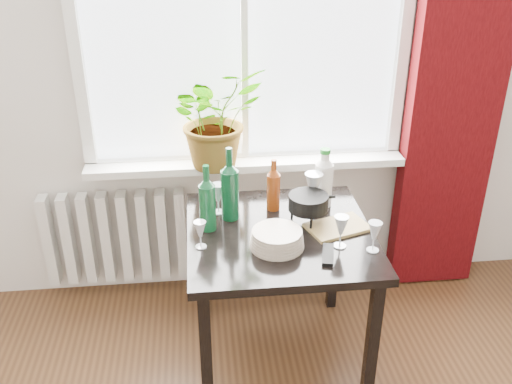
{
  "coord_description": "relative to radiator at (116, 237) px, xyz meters",
  "views": [
    {
      "loc": [
        -0.25,
        -0.68,
        2.09
      ],
      "look_at": [
        -0.01,
        1.55,
        0.95
      ],
      "focal_mm": 40.0,
      "sensor_mm": 36.0,
      "label": 1
    }
  ],
  "objects": [
    {
      "name": "tv_remote",
      "position": [
        1.02,
        -0.86,
        0.37
      ],
      "size": [
        0.09,
        0.17,
        0.02
      ],
      "primitive_type": "cube",
      "rotation": [
        0.0,
        0.0,
        -0.24
      ],
      "color": "black",
      "rests_on": "table"
    },
    {
      "name": "radiator",
      "position": [
        0.0,
        0.0,
        0.0
      ],
      "size": [
        0.8,
        0.1,
        0.55
      ],
      "color": "silver",
      "rests_on": "ground"
    },
    {
      "name": "table",
      "position": [
        0.85,
        -0.63,
        0.27
      ],
      "size": [
        0.85,
        0.85,
        0.74
      ],
      "color": "black",
      "rests_on": "ground"
    },
    {
      "name": "plate_stack",
      "position": [
        0.82,
        -0.76,
        0.4
      ],
      "size": [
        0.32,
        0.32,
        0.08
      ],
      "primitive_type": "cylinder",
      "rotation": [
        0.0,
        0.0,
        0.4
      ],
      "color": "#C0B39F",
      "rests_on": "table"
    },
    {
      "name": "curtain",
      "position": [
        1.87,
        -0.06,
        0.92
      ],
      "size": [
        0.5,
        0.12,
        2.56
      ],
      "color": "#320406",
      "rests_on": "ground"
    },
    {
      "name": "fondue_pot",
      "position": [
        0.99,
        -0.56,
        0.43
      ],
      "size": [
        0.27,
        0.25,
        0.15
      ],
      "primitive_type": null,
      "rotation": [
        0.0,
        0.0,
        0.37
      ],
      "color": "black",
      "rests_on": "table"
    },
    {
      "name": "wine_bottle_left",
      "position": [
        0.52,
        -0.57,
        0.52
      ],
      "size": [
        0.08,
        0.08,
        0.33
      ],
      "primitive_type": null,
      "rotation": [
        0.0,
        0.0,
        -0.01
      ],
      "color": "#0D4723",
      "rests_on": "table"
    },
    {
      "name": "cutting_board",
      "position": [
        1.12,
        -0.63,
        0.37
      ],
      "size": [
        0.32,
        0.26,
        0.01
      ],
      "primitive_type": "cube",
      "rotation": [
        0.0,
        0.0,
        0.32
      ],
      "color": "#A08448",
      "rests_on": "table"
    },
    {
      "name": "potted_plant",
      "position": [
        0.59,
        -0.08,
        0.73
      ],
      "size": [
        0.61,
        0.58,
        0.53
      ],
      "primitive_type": "imported",
      "rotation": [
        0.0,
        0.0,
        0.46
      ],
      "color": "#37711E",
      "rests_on": "windowsill"
    },
    {
      "name": "wineglass_front_right",
      "position": [
        1.09,
        -0.79,
        0.44
      ],
      "size": [
        0.08,
        0.08,
        0.15
      ],
      "primitive_type": null,
      "rotation": [
        0.0,
        0.0,
        -0.31
      ],
      "color": "silver",
      "rests_on": "table"
    },
    {
      "name": "bottle_amber",
      "position": [
        0.85,
        -0.41,
        0.49
      ],
      "size": [
        0.08,
        0.08,
        0.27
      ],
      "primitive_type": null,
      "rotation": [
        0.0,
        0.0,
        -0.16
      ],
      "color": "maroon",
      "rests_on": "table"
    },
    {
      "name": "wineglass_far_right",
      "position": [
        1.23,
        -0.84,
        0.43
      ],
      "size": [
        0.08,
        0.08,
        0.14
      ],
      "primitive_type": null,
      "rotation": [
        0.0,
        0.0,
        0.33
      ],
      "color": "silver",
      "rests_on": "table"
    },
    {
      "name": "wineglass_back_center",
      "position": [
        1.04,
        -0.46,
        0.46
      ],
      "size": [
        0.11,
        0.11,
        0.21
      ],
      "primitive_type": null,
      "rotation": [
        0.0,
        0.0,
        -0.21
      ],
      "color": "silver",
      "rests_on": "table"
    },
    {
      "name": "window",
      "position": [
        0.75,
        0.04,
        1.22
      ],
      "size": [
        1.72,
        0.08,
        1.62
      ],
      "color": "white",
      "rests_on": "ground"
    },
    {
      "name": "wineglass_front_left",
      "position": [
        0.49,
        -0.73,
        0.43
      ],
      "size": [
        0.07,
        0.07,
        0.13
      ],
      "primitive_type": null,
      "rotation": [
        0.0,
        0.0,
        0.22
      ],
      "color": "silver",
      "rests_on": "table"
    },
    {
      "name": "cleaning_bottle",
      "position": [
        1.1,
        -0.4,
        0.51
      ],
      "size": [
        0.1,
        0.1,
        0.31
      ],
      "primitive_type": null,
      "rotation": [
        0.0,
        0.0,
        -0.09
      ],
      "color": "silver",
      "rests_on": "table"
    },
    {
      "name": "wineglass_back_left",
      "position": [
        0.58,
        -0.42,
        0.44
      ],
      "size": [
        0.07,
        0.07,
        0.16
      ],
      "primitive_type": null,
      "rotation": [
        0.0,
        0.0,
        -0.08
      ],
      "color": "silver",
      "rests_on": "table"
    },
    {
      "name": "wine_bottle_right",
      "position": [
        0.63,
        -0.48,
        0.54
      ],
      "size": [
        0.11,
        0.11,
        0.37
      ],
      "primitive_type": null,
      "rotation": [
        0.0,
        0.0,
        -0.37
      ],
      "color": "#0B3B1F",
      "rests_on": "table"
    },
    {
      "name": "windowsill",
      "position": [
        0.75,
        -0.03,
        0.44
      ],
      "size": [
        1.72,
        0.2,
        0.04
      ],
      "color": "white",
      "rests_on": "ground"
    }
  ]
}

